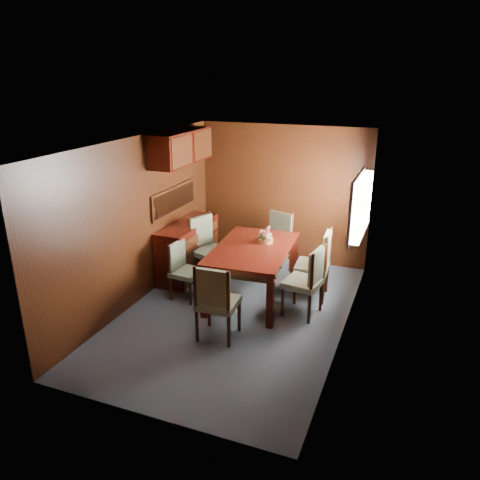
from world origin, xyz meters
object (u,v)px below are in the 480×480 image
at_px(chair_head, 216,299).
at_px(sideboard, 188,249).
at_px(chair_right_near, 308,278).
at_px(chair_left_near, 183,267).
at_px(flower_centerpiece, 266,235).
at_px(dining_table, 253,254).

bearing_deg(chair_head, sideboard, 123.90).
relative_size(sideboard, chair_right_near, 1.37).
relative_size(chair_left_near, flower_centerpiece, 3.65).
xyz_separation_m(sideboard, chair_left_near, (0.32, -0.79, 0.04)).
height_order(sideboard, dining_table, sideboard).
bearing_deg(chair_right_near, dining_table, 84.27).
bearing_deg(flower_centerpiece, dining_table, -112.39).
bearing_deg(dining_table, chair_head, -95.09).
relative_size(dining_table, chair_left_near, 2.03).
xyz_separation_m(chair_right_near, flower_centerpiece, (-0.79, 0.50, 0.36)).
xyz_separation_m(chair_left_near, flower_centerpiece, (1.08, 0.63, 0.43)).
xyz_separation_m(dining_table, chair_head, (-0.03, -1.29, -0.12)).
height_order(chair_right_near, flower_centerpiece, flower_centerpiece).
distance_m(sideboard, flower_centerpiece, 1.49).
height_order(sideboard, chair_right_near, chair_right_near).
bearing_deg(chair_head, chair_right_near, 45.63).
bearing_deg(chair_left_near, dining_table, 117.10).
xyz_separation_m(chair_head, flower_centerpiece, (0.13, 1.54, 0.35)).
relative_size(chair_head, flower_centerpiece, 4.28).
bearing_deg(chair_right_near, sideboard, 82.94).
height_order(sideboard, chair_left_near, sideboard).
bearing_deg(chair_head, chair_left_near, 133.29).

